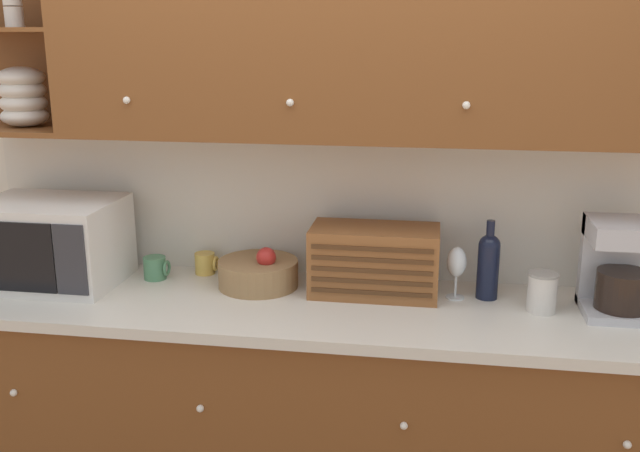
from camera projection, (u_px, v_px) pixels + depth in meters
The scene contains 13 objects.
wall_back at pixel (330, 182), 2.85m from camera, with size 5.17×0.06×2.60m.
counter_unit at pixel (316, 414), 2.73m from camera, with size 2.79×0.67×0.92m.
backsplash_panel at pixel (329, 205), 2.83m from camera, with size 2.77×0.01×0.58m.
upper_cabinets at pixel (368, 26), 2.48m from camera, with size 2.77×0.36×0.80m.
microwave at pixel (50, 242), 2.77m from camera, with size 0.53×0.41×0.33m.
mug at pixel (156, 268), 2.84m from camera, with size 0.10×0.09×0.09m.
mug_blue_second at pixel (206, 263), 2.90m from camera, with size 0.09×0.08×0.09m.
fruit_basket at pixel (259, 273), 2.75m from camera, with size 0.31×0.31×0.17m.
bread_box at pixel (374, 261), 2.66m from camera, with size 0.47×0.25×0.26m.
wine_glass at pixel (457, 264), 2.60m from camera, with size 0.07×0.07×0.20m.
wine_bottle at pixel (488, 263), 2.61m from camera, with size 0.08×0.08×0.30m.
storage_canister at pixel (542, 292), 2.50m from camera, with size 0.11×0.11×0.14m.
coffee_maker at pixel (622, 267), 2.46m from camera, with size 0.25×0.24×0.34m.
Camera 1 is at (0.41, -2.73, 1.87)m, focal length 40.00 mm.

